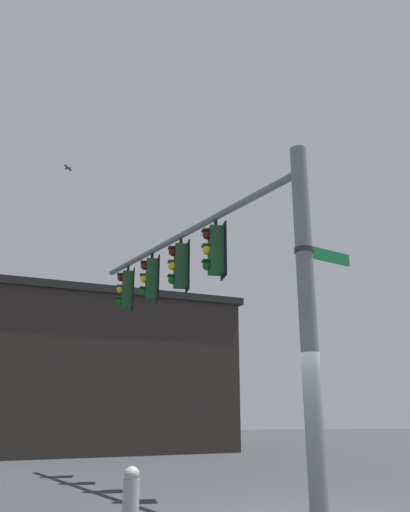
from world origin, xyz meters
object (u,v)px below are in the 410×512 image
bird_flying (68,168)px  fire_hydrant (131,497)px  street_name_sign (315,253)px  traffic_light_nearest_pole (215,250)px  traffic_light_arm_end (126,289)px  traffic_light_mid_inner (180,266)px  traffic_light_mid_outer (151,279)px

bird_flying → fire_hydrant: size_ratio=0.47×
street_name_sign → traffic_light_nearest_pole: bearing=29.5°
traffic_light_arm_end → street_name_sign: size_ratio=1.08×
traffic_light_mid_inner → street_name_sign: traffic_light_mid_inner is taller
bird_flying → fire_hydrant: bearing=-165.2°
traffic_light_arm_end → street_name_sign: 7.16m
traffic_light_mid_outer → street_name_sign: bearing=-153.9°
traffic_light_nearest_pole → fire_hydrant: (-2.27, 1.72, -4.53)m
traffic_light_mid_inner → street_name_sign: (-3.69, -1.90, -0.71)m
bird_flying → street_name_sign: bearing=-147.5°
traffic_light_mid_outer → traffic_light_arm_end: size_ratio=1.00×
traffic_light_mid_inner → traffic_light_nearest_pole: bearing=-156.9°
traffic_light_mid_inner → traffic_light_mid_outer: 1.49m
fire_hydrant → traffic_light_mid_inner: bearing=-17.4°
traffic_light_nearest_pole → bird_flying: (5.80, 3.85, 4.51)m
traffic_light_nearest_pole → traffic_light_mid_outer: same height
street_name_sign → fire_hydrant: 4.88m
traffic_light_mid_outer → traffic_light_arm_end: 1.49m
bird_flying → traffic_light_nearest_pole: bearing=-146.4°
traffic_light_mid_inner → bird_flying: (4.43, 3.27, 4.51)m
traffic_light_mid_outer → street_name_sign: (-5.06, -2.49, -0.71)m
traffic_light_mid_outer → fire_hydrant: 6.78m
traffic_light_nearest_pole → street_name_sign: traffic_light_nearest_pole is taller
traffic_light_arm_end → traffic_light_nearest_pole: bearing=-156.9°
traffic_light_arm_end → bird_flying: bearing=51.1°
traffic_light_mid_inner → street_name_sign: 4.21m
traffic_light_nearest_pole → fire_hydrant: size_ratio=1.59×
bird_flying → fire_hydrant: (-8.08, -2.13, -9.04)m
traffic_light_arm_end → traffic_light_mid_outer: bearing=-156.9°
traffic_light_nearest_pole → traffic_light_mid_outer: size_ratio=1.00×
street_name_sign → traffic_light_mid_inner: bearing=27.2°
traffic_light_nearest_pole → traffic_light_arm_end: 4.47m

